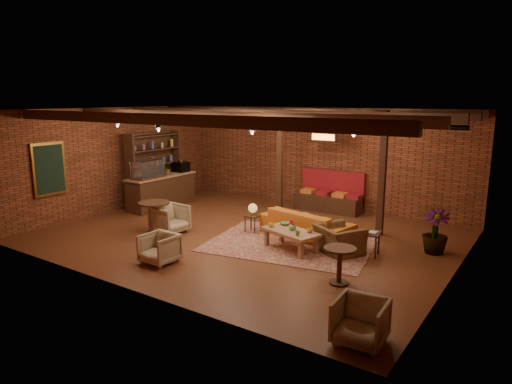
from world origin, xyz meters
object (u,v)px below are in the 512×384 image
Objects in this scene: armchair_a at (170,218)px; coffee_table at (291,233)px; sofa at (307,224)px; round_table_left at (154,212)px; side_table_book at (369,234)px; armchair_b at (159,247)px; round_table_right at (340,260)px; side_table_lamp at (253,210)px; armchair_far at (360,320)px; plant_tall at (439,188)px; armchair_right at (339,235)px.

coffee_table is at bearing -75.57° from armchair_a.
sofa is 1.59× the size of coffee_table.
round_table_left reaches higher than side_table_book.
round_table_left reaches higher than sofa.
round_table_right is (3.66, 1.13, 0.13)m from armchair_b.
side_table_lamp is 3.84m from round_table_right.
round_table_right is 2.16m from armchair_far.
round_table_left is at bearing -163.55° from side_table_book.
coffee_table is (0.15, -1.08, 0.07)m from sofa.
armchair_b is at bearing -139.49° from side_table_book.
coffee_table reaches higher than side_table_book.
side_table_book is at bearing 178.14° from sofa.
side_table_book is at bearing -0.46° from side_table_lamp.
plant_tall is at bearing 30.13° from coffee_table.
side_table_lamp is 0.91× the size of round_table_left.
armchair_right is 0.67m from side_table_book.
armchair_a reaches higher than side_table_lamp.
armchair_far is (2.90, -3.03, -0.05)m from coffee_table.
side_table_lamp is 1.06× the size of round_table_right.
armchair_right is at bearing 21.60° from coffee_table.
armchair_right reaches higher than sofa.
side_table_book is at bearing -141.73° from plant_tall.
round_table_left is 1.17× the size of round_table_right.
sofa is 3.16× the size of side_table_lamp.
coffee_table is 1.73m from side_table_lamp.
armchair_a is at bearing 154.70° from armchair_far.
round_table_left reaches higher than armchair_a.
armchair_far is at bearing -89.23° from plant_tall.
round_table_left is (-2.03, -1.57, -0.01)m from side_table_lamp.
plant_tall reaches higher than round_table_right.
plant_tall is (4.40, 0.93, 0.94)m from side_table_lamp.
sofa is at bearing -57.80° from armchair_a.
armchair_right is 1.79× the size of side_table_book.
armchair_a is 5.10m from side_table_book.
armchair_right reaches higher than side_table_lamp.
round_table_right is (1.76, -1.20, 0.06)m from coffee_table.
round_table_left is 0.84× the size of armchair_right.
round_table_left is at bearing 157.65° from armchair_far.
armchair_b is 0.23× the size of plant_tall.
armchair_b is (1.69, -1.48, -0.22)m from round_table_left.
sofa is 2.94× the size of armchair_a.
armchair_far is (6.21, -2.45, -0.04)m from armchair_a.
armchair_right is at bearing -72.70° from armchair_a.
armchair_a is at bearing -143.21° from side_table_lamp.
armchair_a is at bearing -165.49° from side_table_book.
side_table_lamp is 1.04× the size of armchair_far.
armchair_right is 3.91m from armchair_far.
plant_tall reaches higher than coffee_table.
armchair_far is at bearing 136.97° from sofa.
armchair_right is at bearing -154.48° from side_table_book.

